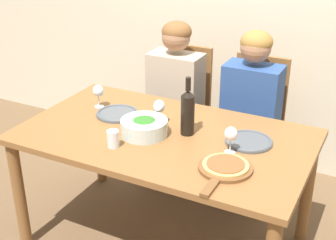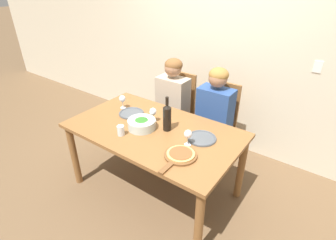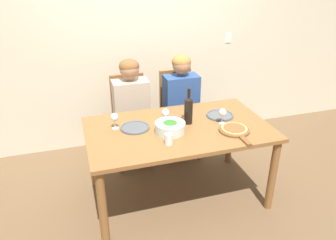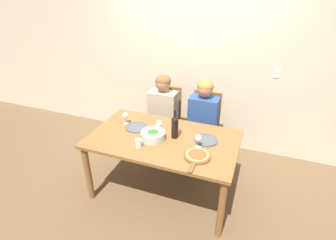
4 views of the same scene
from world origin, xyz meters
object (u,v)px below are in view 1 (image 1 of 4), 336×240
wine_glass_left (98,92)px  wine_glass_centre (159,107)px  person_woman (175,89)px  water_tumbler (113,139)px  broccoli_bowl (144,127)px  dinner_plate_left (117,113)px  dinner_plate_right (249,141)px  chair_right (254,124)px  pizza_on_board (225,168)px  wine_bottle (188,111)px  wine_glass_right (231,135)px  person_man (251,103)px  chair_left (181,109)px

wine_glass_left → wine_glass_centre: (0.46, -0.04, 0.00)m
person_woman → water_tumbler: (0.11, -0.98, 0.07)m
broccoli_bowl → wine_glass_left: 0.50m
dinner_plate_left → dinner_plate_right: bearing=0.9°
chair_right → dinner_plate_right: bearing=-75.9°
chair_right → pizza_on_board: bearing=-81.0°
wine_bottle → wine_glass_right: (0.30, -0.10, -0.03)m
wine_glass_left → wine_bottle: bearing=-7.4°
person_man → broccoli_bowl: 0.87m
person_man → pizza_on_board: size_ratio=2.98×
water_tumbler → person_man: bearing=65.1°
chair_right → wine_glass_centre: (-0.37, -0.73, 0.34)m
chair_right → dinner_plate_right: 0.79m
dinner_plate_right → wine_bottle: bearing=-171.4°
dinner_plate_right → pizza_on_board: bearing=-92.4°
dinner_plate_left → dinner_plate_right: (0.85, 0.01, 0.00)m
dinner_plate_left → wine_glass_left: bearing=164.1°
broccoli_bowl → wine_glass_right: size_ratio=1.77×
person_man → broccoli_bowl: person_man is taller
chair_right → wine_glass_right: chair_right is taller
wine_glass_right → person_woman: bearing=132.6°
chair_right → chair_left: bearing=180.0°
person_woman → person_man: size_ratio=1.00×
chair_right → wine_glass_left: size_ratio=6.66×
chair_left → person_man: size_ratio=0.82×
person_woman → dinner_plate_right: bearing=-38.8°
wine_glass_right → person_man: bearing=99.6°
chair_left → wine_glass_left: chair_left is taller
person_woman → wine_glass_centre: 0.66m
chair_right → person_woman: size_ratio=0.82×
person_woman → water_tumbler: bearing=-83.3°
broccoli_bowl → pizza_on_board: bearing=-16.4°
wine_bottle → broccoli_bowl: wine_bottle is taller
wine_bottle → chair_right: bearing=78.0°
chair_left → wine_glass_left: size_ratio=6.66×
broccoli_bowl → dinner_plate_right: (0.56, 0.17, -0.04)m
person_man → wine_glass_left: person_man is taller
wine_glass_right → wine_glass_centre: same height
wine_bottle → broccoli_bowl: (-0.21, -0.12, -0.09)m
chair_right → wine_bottle: 0.88m
wine_bottle → wine_glass_left: bearing=172.6°
pizza_on_board → dinner_plate_right: bearing=87.6°
person_woman → broccoli_bowl: bearing=-76.2°
wine_bottle → dinner_plate_right: size_ratio=1.29×
person_man → pizza_on_board: 0.96m
pizza_on_board → dinner_plate_left: bearing=158.9°
person_man → water_tumbler: bearing=-114.9°
chair_left → broccoli_bowl: (0.19, -0.90, 0.28)m
wine_bottle → wine_glass_centre: 0.21m
chair_left → wine_glass_right: size_ratio=6.66×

